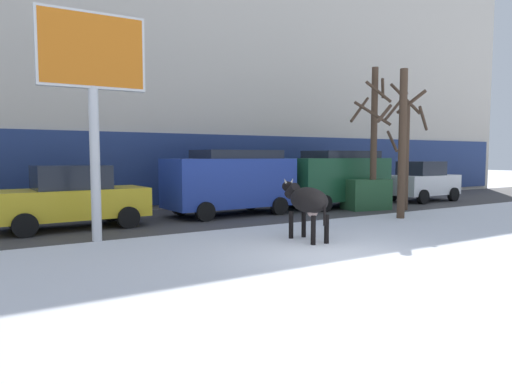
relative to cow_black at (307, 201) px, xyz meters
name	(u,v)px	position (x,y,z in m)	size (l,w,h in m)	color
ground_plane	(341,257)	(-0.57, -1.89, -0.99)	(120.00, 120.00, 0.00)	white
road_strip	(195,217)	(-0.57, 5.44, -0.99)	(60.00, 5.60, 0.01)	#423F3F
building_facade	(138,56)	(-0.57, 11.22, 5.49)	(44.00, 6.10, 13.00)	beige
cow_black	(307,201)	(0.00, 0.00, 0.00)	(0.70, 1.91, 1.54)	black
billboard	(92,65)	(-4.47, 2.71, 3.32)	(2.53, 0.31, 5.56)	silver
car_yellow_sedan	(72,198)	(-4.62, 5.10, -0.09)	(4.26, 2.10, 1.84)	gold
car_blue_van	(231,180)	(0.78, 5.35, 0.25)	(4.66, 2.25, 2.32)	#233D9E
car_darkgreen_van	(336,177)	(5.71, 5.27, 0.25)	(4.66, 2.25, 2.32)	#194C2D
car_white_hatchback	(422,181)	(10.81, 5.01, -0.07)	(3.56, 2.02, 1.86)	white
pedestrian_near_billboard	(145,187)	(-1.24, 8.73, -0.11)	(0.36, 0.24, 1.73)	#282833
pedestrian_by_cars	(48,191)	(-4.74, 8.73, -0.11)	(0.36, 0.24, 1.73)	#282833
bare_tree_left_lot	(373,134)	(6.05, 3.59, 1.96)	(1.46, 1.82, 5.46)	#4C3828
bare_tree_right_lot	(405,148)	(7.24, 3.06, 1.44)	(1.68, 1.69, 4.86)	#4C3828
bare_tree_far_back	(402,141)	(5.30, 1.59, 1.63)	(1.54, 1.35, 5.00)	#4C3828
dumpster	(366,194)	(6.13, 4.00, -0.39)	(1.70, 1.10, 1.20)	#285633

